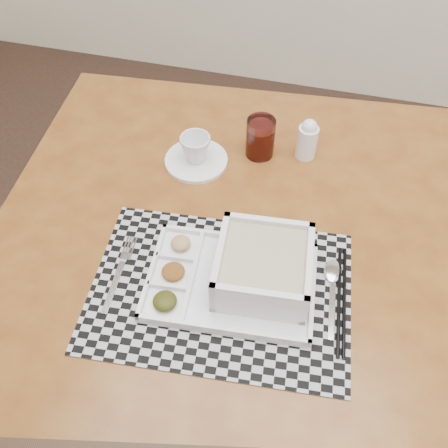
% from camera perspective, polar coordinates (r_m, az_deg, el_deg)
% --- Properties ---
extents(dining_table, '(1.13, 1.13, 0.78)m').
position_cam_1_polar(dining_table, '(1.11, 1.10, -4.07)').
color(dining_table, '#5D2B10').
rests_on(dining_table, ground).
extents(placemat, '(0.53, 0.39, 0.00)m').
position_cam_1_polar(placemat, '(0.97, -0.41, -7.61)').
color(placemat, '#9D9DA4').
rests_on(placemat, dining_table).
extents(serving_tray, '(0.34, 0.25, 0.09)m').
position_cam_1_polar(serving_tray, '(0.95, 3.26, -5.50)').
color(serving_tray, white).
rests_on(serving_tray, placemat).
extents(fork, '(0.03, 0.19, 0.00)m').
position_cam_1_polar(fork, '(1.01, -11.73, -5.33)').
color(fork, silver).
rests_on(fork, placemat).
extents(spoon, '(0.04, 0.18, 0.01)m').
position_cam_1_polar(spoon, '(1.00, 12.32, -5.92)').
color(spoon, silver).
rests_on(spoon, placemat).
extents(chopsticks, '(0.04, 0.24, 0.01)m').
position_cam_1_polar(chopsticks, '(0.98, 13.29, -8.42)').
color(chopsticks, black).
rests_on(chopsticks, placemat).
extents(saucer, '(0.15, 0.15, 0.01)m').
position_cam_1_polar(saucer, '(1.20, -3.19, 7.25)').
color(saucer, white).
rests_on(saucer, dining_table).
extents(cup, '(0.09, 0.09, 0.07)m').
position_cam_1_polar(cup, '(1.17, -3.27, 8.61)').
color(cup, white).
rests_on(cup, saucer).
extents(juice_glass, '(0.07, 0.07, 0.10)m').
position_cam_1_polar(juice_glass, '(1.19, 4.17, 9.67)').
color(juice_glass, white).
rests_on(juice_glass, dining_table).
extents(creamer_bottle, '(0.05, 0.05, 0.11)m').
position_cam_1_polar(creamer_bottle, '(1.20, 9.50, 9.54)').
color(creamer_bottle, white).
rests_on(creamer_bottle, dining_table).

